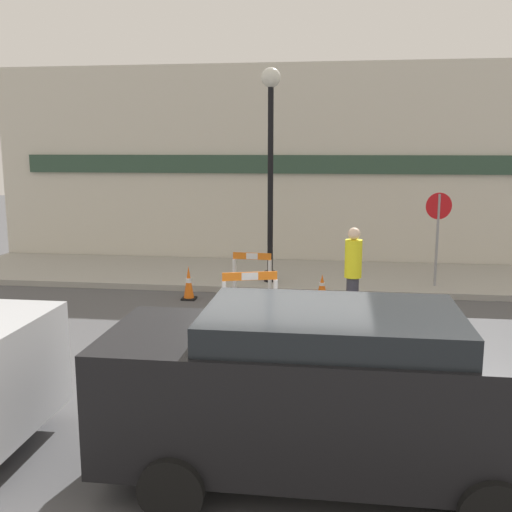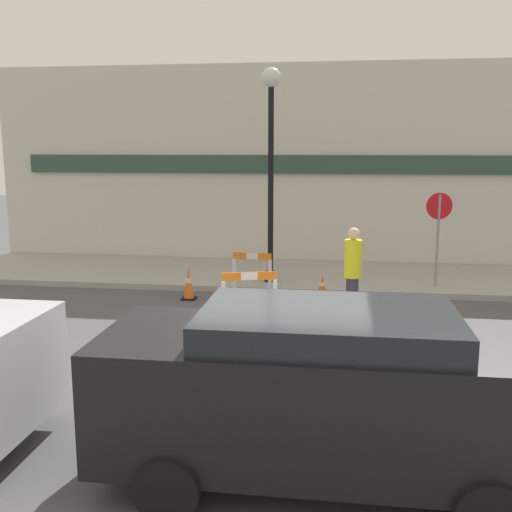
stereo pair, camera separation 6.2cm
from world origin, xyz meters
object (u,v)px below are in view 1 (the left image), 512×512
person_worker (353,271)px  parked_car_1 (330,386)px  streetlamp_post (271,146)px  stop_sign (438,224)px

person_worker → parked_car_1: (-0.36, -5.61, 0.00)m
streetlamp_post → stop_sign: streetlamp_post is taller
streetlamp_post → parked_car_1: size_ratio=1.11×
stop_sign → parked_car_1: size_ratio=0.48×
streetlamp_post → stop_sign: bearing=1.0°
streetlamp_post → person_worker: bearing=-54.6°
stop_sign → parked_car_1: (-2.30, -8.29, -0.58)m
streetlamp_post → person_worker: size_ratio=2.71×
streetlamp_post → person_worker: 3.94m
stop_sign → person_worker: bearing=42.1°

